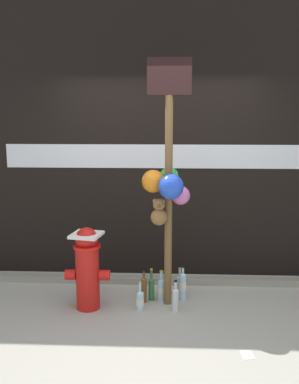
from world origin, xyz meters
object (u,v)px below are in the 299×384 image
object	(u,v)px
fire_hydrant	(87,267)
bottle_6	(180,285)
bottle_2	(151,288)
bottle_5	(144,289)
bottle_1	(183,286)
bottle_4	(140,300)
memorial_post	(167,172)
bottle_0	(161,289)
bottle_3	(175,298)

from	to	relation	value
fire_hydrant	bottle_6	distance (m)	1.09
fire_hydrant	bottle_2	distance (m)	0.77
bottle_5	bottle_1	bearing A→B (deg)	11.35
bottle_5	fire_hydrant	bearing A→B (deg)	-164.16
bottle_4	bottle_5	world-z (taller)	bottle_5
fire_hydrant	bottle_4	distance (m)	0.66
bottle_1	bottle_2	size ratio (longest dim) A/B	1.06
memorial_post	bottle_0	bearing A→B (deg)	118.20
bottle_0	bottle_1	world-z (taller)	bottle_1
bottle_2	bottle_5	xyz separation A→B (m)	(-0.08, -0.06, 0.02)
bottle_1	bottle_4	xyz separation A→B (m)	(-0.46, -0.27, -0.05)
bottle_5	bottle_6	bearing A→B (deg)	26.08
bottle_2	bottle_6	distance (m)	0.34
bottle_4	bottle_2	bearing A→B (deg)	65.80
fire_hydrant	bottle_1	xyz separation A→B (m)	(1.01, 0.25, -0.30)
bottle_0	bottle_1	xyz separation A→B (m)	(0.23, 0.04, 0.02)
memorial_post	bottle_5	world-z (taller)	memorial_post
bottle_0	bottle_4	size ratio (longest dim) A/B	1.13
memorial_post	fire_hydrant	xyz separation A→B (m)	(-0.83, -0.11, -0.99)
bottle_2	bottle_4	xyz separation A→B (m)	(-0.11, -0.25, -0.03)
bottle_2	bottle_5	world-z (taller)	bottle_2
bottle_1	bottle_5	size ratio (longest dim) A/B	1.07
bottle_2	bottle_4	bearing A→B (deg)	-114.20
memorial_post	bottle_6	xyz separation A→B (m)	(0.15, 0.25, -1.32)
memorial_post	bottle_5	size ratio (longest dim) A/B	7.16
bottle_0	bottle_1	distance (m)	0.24
memorial_post	bottle_6	size ratio (longest dim) A/B	7.88
memorial_post	bottle_4	bearing A→B (deg)	-153.58
bottle_6	bottle_3	bearing A→B (deg)	-97.68
memorial_post	bottle_3	xyz separation A→B (m)	(0.10, -0.15, -1.31)
bottle_3	bottle_6	bearing A→B (deg)	82.32
memorial_post	bottle_1	size ratio (longest dim) A/B	6.70
bottle_4	bottle_5	xyz separation A→B (m)	(0.03, 0.19, 0.05)
bottle_1	bottle_3	size ratio (longest dim) A/B	1.15
bottle_1	bottle_0	bearing A→B (deg)	-170.06
fire_hydrant	bottle_4	bearing A→B (deg)	-2.37
bottle_0	bottle_2	size ratio (longest dim) A/B	0.95
bottle_4	bottle_6	size ratio (longest dim) A/B	0.94
bottle_1	fire_hydrant	bearing A→B (deg)	-166.03
fire_hydrant	bottle_1	distance (m)	1.08
fire_hydrant	bottle_1	bearing A→B (deg)	13.97
fire_hydrant	bottle_3	world-z (taller)	fire_hydrant
bottle_1	bottle_4	bearing A→B (deg)	-148.96
memorial_post	bottle_6	distance (m)	1.35
bottle_4	bottle_0	bearing A→B (deg)	46.49
bottle_2	bottle_5	distance (m)	0.10
memorial_post	bottle_2	bearing A→B (deg)	146.04
memorial_post	bottle_0	xyz separation A→B (m)	(-0.05, 0.10, -1.31)
bottle_3	bottle_4	xyz separation A→B (m)	(-0.37, 0.01, -0.03)
memorial_post	bottle_3	world-z (taller)	memorial_post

